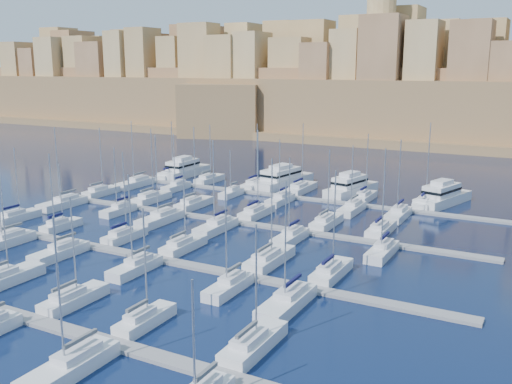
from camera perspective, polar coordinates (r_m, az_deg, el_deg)
The scene contains 50 objects.
ground at distance 90.27m, azimuth -4.69°, elevation -4.69°, with size 600.00×600.00×0.00m, color black.
pontoon_near at distance 66.22m, azimuth -21.25°, elevation -11.89°, with size 84.00×2.00×0.40m, color slate.
pontoon_mid_near at distance 80.93m, azimuth -9.35°, elevation -6.72°, with size 84.00×2.00×0.40m, color slate.
pontoon_mid_far at distance 98.39m, azimuth -1.52°, elevation -3.08°, with size 84.00×2.00×0.40m, color slate.
pontoon_far at distance 117.39m, azimuth 3.82°, elevation -0.54°, with size 84.00×2.00×0.40m, color slate.
sailboat_2 at distance 78.18m, azimuth -23.81°, elevation -7.90°, with size 2.98×9.94×16.95m.
sailboat_3 at distance 68.99m, azimuth -17.78°, elevation -10.15°, with size 2.63×8.75×12.81m.
sailboat_4 at distance 61.96m, azimuth -11.07°, elevation -12.42°, with size 2.36×7.85×12.92m.
sailboat_5 at distance 56.11m, azimuth -0.27°, elevation -14.94°, with size 2.80×9.35×12.70m.
sailboat_10 at distance 54.87m, azimuth -18.06°, elevation -16.25°, with size 2.95×9.82×14.83m.
sailboat_12 at distance 108.59m, azimuth -22.75°, elevation -2.28°, with size 2.53×8.43×13.16m.
sailboat_13 at distance 100.11m, azimuth -18.93°, elevation -3.19°, with size 2.25×7.50×11.37m.
sailboat_14 at distance 91.33m, azimuth -13.03°, elevation -4.29°, with size 2.50×8.32×14.12m.
sailboat_15 at distance 84.91m, azimuth -7.29°, elevation -5.34°, with size 2.65×8.85×13.76m.
sailboat_16 at distance 78.59m, azimuth 1.34°, elevation -6.70°, with size 3.09×10.28×14.88m.
sailboat_17 at distance 74.61m, azimuth 7.53°, elevation -7.89°, with size 2.74×9.13×14.18m.
sailboat_19 at distance 94.34m, azimuth -23.74°, elevation -4.50°, with size 2.79×9.31×14.61m.
sailboat_20 at distance 85.99m, azimuth -19.02°, elevation -5.70°, with size 2.77×9.23×15.26m.
sailboat_21 at distance 77.19m, azimuth -11.96°, elevation -7.36°, with size 2.59×8.65×13.54m.
sailboat_22 at distance 69.41m, azimuth -2.73°, elevation -9.38°, with size 2.51×8.36×14.09m.
sailboat_23 at distance 65.03m, azimuth 3.14°, elevation -10.92°, with size 3.11×10.37×14.97m.
sailboat_24 at distance 124.18m, azimuth -15.24°, elevation 0.02°, with size 2.67×8.89×14.46m.
sailboat_25 at distance 115.92m, azimuth -10.41°, elevation -0.60°, with size 2.86×9.54×14.88m.
sailboat_26 at distance 110.00m, azimuth -6.25°, elevation -1.17°, with size 2.88×9.61×15.75m.
sailboat_27 at distance 102.93m, azimuth 0.03°, elevation -2.05°, with size 2.81×9.36×15.83m.
sailboat_28 at distance 97.43m, azimuth 7.05°, elevation -3.00°, with size 2.78×9.28×13.34m.
sailboat_29 at distance 94.56m, azimuth 12.37°, elevation -3.67°, with size 2.76×9.22×14.22m.
sailboat_30 at distance 115.73m, azimuth -18.76°, elevation -1.08°, with size 3.12×10.39×15.80m.
sailboat_31 at distance 107.75m, azimuth -13.55°, elevation -1.76°, with size 2.33×7.77×12.65m.
sailboat_32 at distance 100.17m, azimuth -9.53°, elevation -2.63°, with size 3.13×10.42×15.63m.
sailboat_33 at distance 94.15m, azimuth -3.99°, elevation -3.47°, with size 2.94×9.79×15.46m.
sailboat_34 at distance 88.40m, azimuth 3.45°, elevation -4.54°, with size 2.70×8.99×13.51m.
sailboat_35 at distance 83.72m, azimuth 12.49°, elevation -5.81°, with size 2.67×8.92×12.91m.
sailboat_36 at distance 139.44m, azimuth -8.44°, elevation 1.66°, with size 2.70×8.99×14.04m.
sailboat_37 at distance 133.50m, azimuth -4.68°, elevation 1.27°, with size 2.80×9.33×13.70m.
sailboat_38 at distance 127.36m, azimuth -0.01°, elevation 0.78°, with size 2.83×9.42×14.54m.
sailboat_39 at distance 123.38m, azimuth 4.50°, elevation 0.36°, with size 3.25×10.84×14.96m.
sailboat_40 at distance 117.39m, azimuth 10.83°, elevation -0.47°, with size 2.59×8.64×13.75m.
sailboat_41 at distance 115.09m, azimuth 16.53°, elevation -1.01°, with size 2.95×9.83×16.47m.
sailboat_42 at distance 131.47m, azimuth -11.92°, elevation 0.88°, with size 3.15×10.50×15.09m.
sailboat_43 at distance 126.07m, azimuth -7.96°, elevation 0.52°, with size 2.42×8.06×12.69m.
sailboat_44 at distance 118.92m, azimuth -2.46°, elevation -0.11°, with size 2.17×7.22×10.13m.
sailboat_45 at distance 112.84m, azimuth 2.46°, elevation -0.78°, with size 2.63×8.77×13.03m.
sailboat_46 at distance 107.21m, azimuth 9.57°, elevation -1.65°, with size 2.76×9.19×12.93m.
sailboat_47 at distance 104.67m, azimuth 14.01°, elevation -2.19°, with size 2.89×9.62×14.56m.
motor_yacht_a at distance 141.65m, azimuth -7.22°, elevation 2.27°, with size 4.89×15.96×5.25m.
motor_yacht_b at distance 129.19m, azimuth 2.63°, elevation 1.37°, with size 7.85×18.52×5.25m.
motor_yacht_c at distance 121.72m, azimuth 9.44°, elevation 0.52°, with size 7.66×15.61×5.25m.
motor_yacht_d at distance 117.42m, azimuth 18.14°, elevation -0.37°, with size 8.86×16.13×5.25m.
fortified_city at distance 232.63m, azimuth 16.73°, elevation 9.04°, with size 460.00×108.95×59.52m.
Camera 1 is at (47.26, -72.17, 26.56)m, focal length 40.00 mm.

